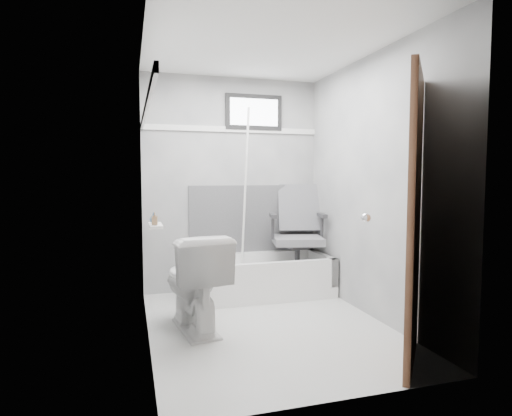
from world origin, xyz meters
name	(u,v)px	position (x,y,z in m)	size (l,w,h in m)	color
floor	(267,326)	(0.00, 0.00, 0.00)	(2.60, 2.60, 0.00)	white
ceiling	(268,42)	(0.00, 0.00, 2.40)	(2.60, 2.60, 0.00)	silver
wall_back	(232,185)	(0.00, 1.30, 1.20)	(2.00, 0.02, 2.40)	slate
wall_front	(340,193)	(0.00, -1.30, 1.20)	(2.00, 0.02, 2.40)	slate
wall_left	(146,188)	(-1.00, 0.00, 1.20)	(0.02, 2.60, 2.40)	slate
wall_right	(372,187)	(1.00, 0.00, 1.20)	(0.02, 2.60, 2.40)	slate
bathtub	(261,276)	(0.23, 0.93, 0.21)	(1.50, 0.70, 0.42)	white
office_chair	(297,233)	(0.67, 0.97, 0.67)	(0.63, 0.63, 1.09)	#5D5C61
toilet	(194,282)	(-0.62, 0.09, 0.41)	(0.46, 0.83, 0.81)	white
door	(479,223)	(0.98, -1.28, 1.00)	(0.78, 0.78, 2.00)	brown
window	(254,112)	(0.25, 1.29, 2.02)	(0.66, 0.04, 0.40)	black
backerboard	(254,219)	(0.25, 1.29, 0.80)	(1.50, 0.02, 0.78)	#4C4C4F
trim_back	(232,129)	(0.00, 1.29, 1.82)	(2.00, 0.02, 0.06)	white
trim_left	(146,108)	(-0.99, 0.00, 1.82)	(0.02, 2.60, 0.06)	white
pole	(245,199)	(0.08, 1.06, 1.05)	(0.02, 0.02, 1.95)	white
shelf	(156,226)	(-0.93, 0.04, 0.90)	(0.10, 0.32, 0.03)	white
soap_bottle_a	(155,218)	(-0.94, -0.04, 0.97)	(0.04, 0.04, 0.10)	olive
soap_bottle_b	(154,218)	(-0.94, 0.10, 0.96)	(0.07, 0.07, 0.09)	#45647E
faucet	(216,242)	(-0.20, 1.27, 0.55)	(0.26, 0.10, 0.16)	silver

